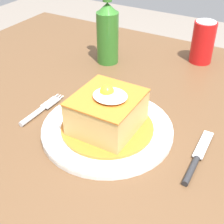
% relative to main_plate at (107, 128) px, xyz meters
% --- Properties ---
extents(dining_table, '(1.44, 0.93, 0.76)m').
position_rel_main_plate_xyz_m(dining_table, '(0.07, 0.10, -0.11)').
color(dining_table, brown).
rests_on(dining_table, ground_plane).
extents(main_plate, '(0.28, 0.28, 0.02)m').
position_rel_main_plate_xyz_m(main_plate, '(0.00, 0.00, 0.00)').
color(main_plate, white).
rests_on(main_plate, dining_table).
extents(sandwich_meal, '(0.20, 0.20, 0.11)m').
position_rel_main_plate_xyz_m(sandwich_meal, '(0.00, -0.00, 0.04)').
color(sandwich_meal, '#C66B23').
rests_on(sandwich_meal, main_plate).
extents(fork, '(0.02, 0.14, 0.01)m').
position_rel_main_plate_xyz_m(fork, '(-0.17, -0.02, -0.00)').
color(fork, silver).
rests_on(fork, dining_table).
extents(knife, '(0.02, 0.17, 0.01)m').
position_rel_main_plate_xyz_m(knife, '(0.19, -0.00, -0.00)').
color(knife, '#262628').
rests_on(knife, dining_table).
extents(soda_can, '(0.07, 0.07, 0.12)m').
position_rel_main_plate_xyz_m(soda_can, '(0.07, 0.44, 0.05)').
color(soda_can, red).
rests_on(soda_can, dining_table).
extents(beer_bottle_green, '(0.06, 0.06, 0.27)m').
position_rel_main_plate_xyz_m(beer_bottle_green, '(-0.17, 0.29, 0.09)').
color(beer_bottle_green, '#2D6B23').
rests_on(beer_bottle_green, dining_table).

